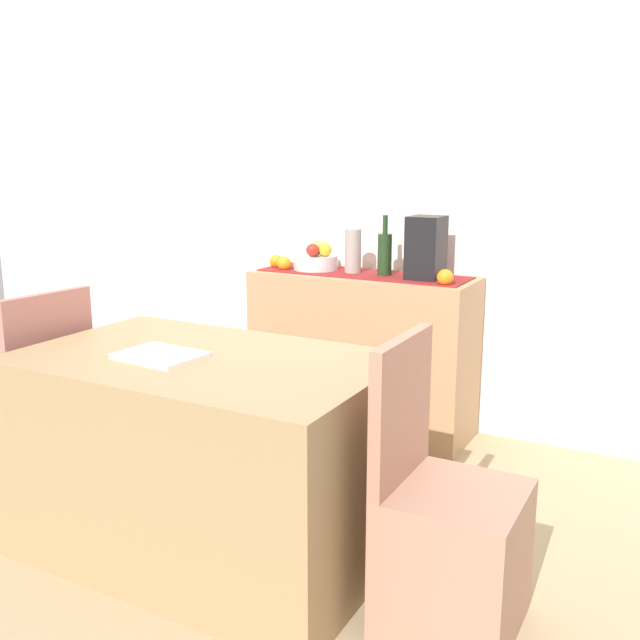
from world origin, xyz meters
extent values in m
cube|color=tan|center=(0.00, 0.00, -0.01)|extent=(6.40, 6.40, 0.02)
cube|color=silver|center=(0.00, 1.18, 1.35)|extent=(6.40, 0.06, 2.70)
cube|color=tan|center=(-0.11, 0.92, 0.42)|extent=(1.16, 0.42, 0.83)
cube|color=maroon|center=(-0.11, 0.92, 0.84)|extent=(1.09, 0.32, 0.01)
cylinder|color=silver|center=(-0.38, 0.92, 0.88)|extent=(0.24, 0.24, 0.08)
sphere|color=gold|center=(-0.37, 0.99, 0.95)|extent=(0.07, 0.07, 0.07)
sphere|color=#9BAD3F|center=(-0.38, 0.93, 0.95)|extent=(0.07, 0.07, 0.07)
sphere|color=#B4271C|center=(-0.37, 0.86, 0.95)|extent=(0.07, 0.07, 0.07)
sphere|color=gold|center=(-0.32, 0.91, 0.95)|extent=(0.07, 0.07, 0.07)
cylinder|color=#1E371B|center=(0.01, 0.92, 0.94)|extent=(0.07, 0.07, 0.21)
cylinder|color=#1E371B|center=(0.01, 0.92, 1.09)|extent=(0.03, 0.03, 0.09)
cube|color=black|center=(0.23, 0.92, 0.99)|extent=(0.16, 0.18, 0.31)
cylinder|color=gray|center=(-0.16, 0.92, 0.95)|extent=(0.08, 0.08, 0.23)
sphere|color=orange|center=(0.37, 0.81, 0.87)|extent=(0.08, 0.08, 0.08)
sphere|color=orange|center=(-0.53, 0.84, 0.87)|extent=(0.07, 0.07, 0.07)
sphere|color=orange|center=(-0.61, 0.89, 0.87)|extent=(0.07, 0.07, 0.07)
cube|color=#A08257|center=(-0.08, -0.45, 0.37)|extent=(1.30, 0.80, 0.74)
cube|color=white|center=(-0.20, -0.54, 0.75)|extent=(0.30, 0.23, 0.02)
cube|color=#AD7769|center=(-1.01, -0.45, 0.23)|extent=(0.44, 0.44, 0.45)
cube|color=#B7746A|center=(-0.83, -0.47, 0.68)|extent=(0.08, 0.40, 0.45)
cube|color=tan|center=(0.84, -0.45, 0.23)|extent=(0.40, 0.40, 0.45)
cube|color=tan|center=(0.66, -0.45, 0.68)|extent=(0.04, 0.40, 0.45)
camera|label=1|loc=(1.42, -2.36, 1.41)|focal=39.90mm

